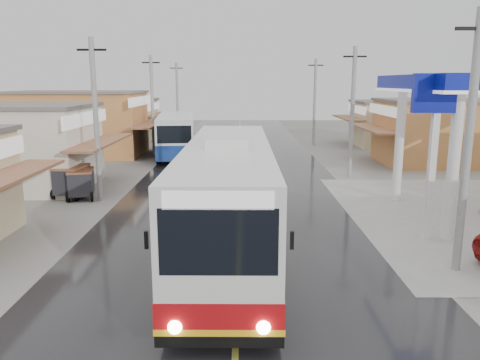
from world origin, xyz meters
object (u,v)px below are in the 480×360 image
(tricycle_near, at_px, (72,179))
(second_bus, at_px, (176,135))
(coach_bus, at_px, (229,197))
(tricycle_far, at_px, (81,182))
(cyclist, at_px, (181,178))

(tricycle_near, bearing_deg, second_bus, 79.74)
(coach_bus, relative_size, tricycle_far, 6.50)
(tricycle_far, bearing_deg, cyclist, 10.51)
(coach_bus, distance_m, cyclist, 10.41)
(second_bus, bearing_deg, cyclist, -87.52)
(tricycle_near, distance_m, tricycle_far, 0.72)
(coach_bus, relative_size, tricycle_near, 5.96)
(coach_bus, bearing_deg, cyclist, 106.75)
(second_bus, bearing_deg, tricycle_near, -111.79)
(cyclist, bearing_deg, second_bus, 97.15)
(coach_bus, relative_size, second_bus, 1.31)
(cyclist, bearing_deg, tricycle_near, -163.62)
(cyclist, distance_m, tricycle_near, 5.76)
(coach_bus, height_order, tricycle_near, coach_bus)
(coach_bus, xyz_separation_m, tricycle_far, (-7.78, 7.74, -1.15))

